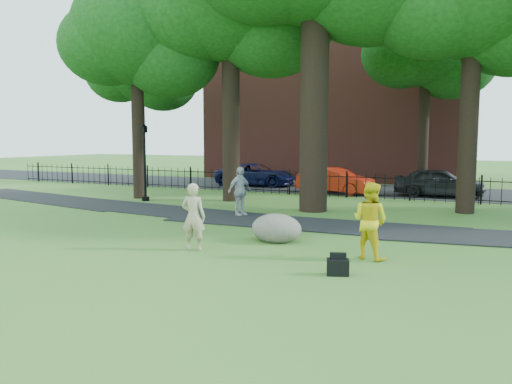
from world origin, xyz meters
The scene contains 16 objects.
ground centered at (0.00, 0.00, 0.00)m, with size 120.00×120.00×0.00m, color #315D20.
footpath centered at (1.00, 3.90, 0.00)m, with size 36.00×2.60×0.03m, color black.
street centered at (0.00, 16.00, 0.00)m, with size 80.00×7.00×0.02m, color black.
iron_fence centered at (0.00, 12.00, 0.60)m, with size 44.00×0.04×1.20m.
brick_building centered at (-4.00, 24.00, 6.00)m, with size 18.00×8.00×12.00m, color brown.
tree_row centered at (0.52, 8.40, 8.15)m, with size 26.82×7.96×12.42m.
woman centered at (-0.50, -0.99, 0.87)m, with size 0.64×0.42×1.74m, color tan.
man centered at (3.82, 0.01, 0.92)m, with size 0.90×0.70×1.85m, color gold.
pedestrian centered at (-2.04, 4.59, 0.92)m, with size 1.08×0.45×1.84m, color #ABABB0.
boulder centered at (1.01, 0.93, 0.42)m, with size 1.44×1.09×0.84m, color #5F5C4F.
lamppost centered at (-8.05, 6.72, 1.75)m, with size 0.35×0.35×3.56m.
backpack centered at (3.55, -1.72, 0.17)m, with size 0.46×0.29×0.34m, color black.
red_bag centered at (0.48, 1.97, 0.12)m, with size 0.34×0.21×0.23m, color maroon.
red_sedan centered at (-1.03, 13.50, 0.68)m, with size 1.43×4.10×1.35m, color red.
navy_van centered at (-6.55, 15.45, 0.68)m, with size 2.25×4.88×1.36m, color #0B113B.
grey_car centered at (4.05, 14.26, 0.72)m, with size 1.70×4.23×1.44m, color black.
Camera 1 is at (6.41, -11.76, 2.88)m, focal length 35.00 mm.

